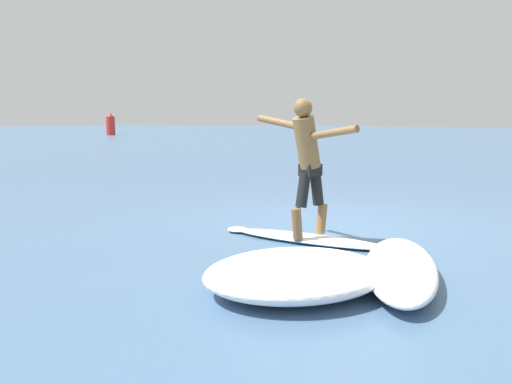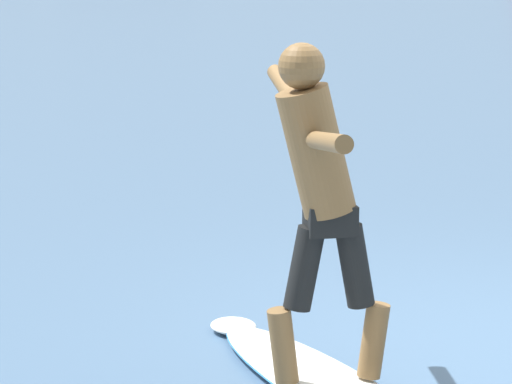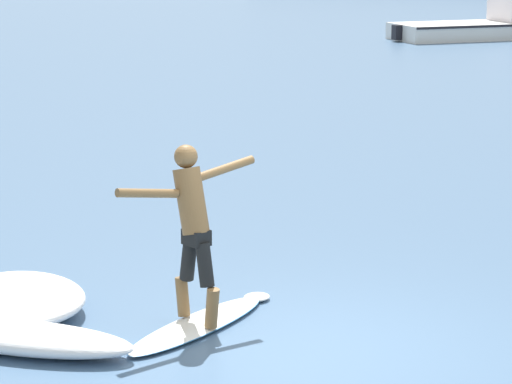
% 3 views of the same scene
% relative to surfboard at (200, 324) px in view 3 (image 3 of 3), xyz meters
% --- Properties ---
extents(ground_plane, '(200.00, 200.00, 0.00)m').
position_rel_surfboard_xyz_m(ground_plane, '(1.30, 0.09, -0.04)').
color(ground_plane, '#456588').
extents(surfboard, '(0.56, 2.42, 0.21)m').
position_rel_surfboard_xyz_m(surfboard, '(0.00, 0.00, 0.00)').
color(surfboard, white).
rests_on(surfboard, ground).
extents(surfer, '(0.78, 1.65, 1.84)m').
position_rel_surfboard_xyz_m(surfer, '(-0.06, -0.02, 1.12)').
color(surfer, brown).
rests_on(surfer, surfboard).
extents(fishing_boat_near_jetty, '(6.42, 7.94, 2.55)m').
position_rel_surfboard_xyz_m(fishing_boat_near_jetty, '(-10.09, 32.62, 0.46)').
color(fishing_boat_near_jetty, white).
rests_on(fishing_boat_near_jetty, ground).
extents(wave_foam_at_tail, '(2.31, 2.25, 0.35)m').
position_rel_surfboard_xyz_m(wave_foam_at_tail, '(-1.87, -0.74, 0.14)').
color(wave_foam_at_tail, white).
rests_on(wave_foam_at_tail, ground).
extents(wave_foam_at_nose, '(2.43, 1.34, 0.27)m').
position_rel_surfboard_xyz_m(wave_foam_at_nose, '(-1.01, -1.53, 0.10)').
color(wave_foam_at_nose, white).
rests_on(wave_foam_at_nose, ground).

